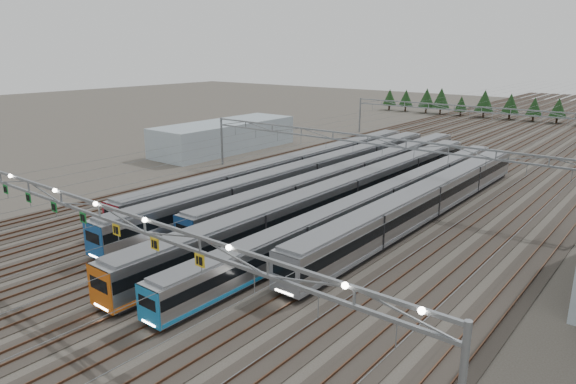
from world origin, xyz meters
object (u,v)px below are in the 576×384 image
Objects in this scene: train_e at (383,200)px; gantry_near at (98,214)px; train_b at (308,175)px; train_a at (295,167)px; train_c at (356,174)px; west_shed at (225,136)px; train_d at (347,193)px; gantry_mid at (367,146)px; train_f at (427,200)px; gantry_far at (481,114)px.

gantry_near is (-6.80, -32.52, 5.18)m from train_e.
gantry_near is (6.70, -35.93, 4.89)m from train_b.
train_b is (4.50, -2.67, 0.05)m from train_a.
west_shed reaches higher than train_c.
train_a reaches higher than train_c.
train_b is 0.98× the size of train_e.
train_d is at bearing -64.45° from train_c.
train_d is 4.59m from train_e.
gantry_mid is 38.23m from west_shed.
train_f is (4.50, 2.21, 0.30)m from train_e.
train_e is 1.27× the size of train_f.
train_c is 1.11× the size of gantry_far.
gantry_mid is (-2.25, 8.47, 4.21)m from train_d.
west_shed is (-39.10, 17.94, 0.55)m from train_d.
train_e is (18.00, -6.07, -0.24)m from train_a.
gantry_far reaches higher than train_a.
gantry_mid reaches higher than train_b.
gantry_mid is at bearing 154.41° from train_f.
gantry_mid reaches higher than west_shed.
train_f is 13.16m from gantry_mid.
gantry_mid is (-6.75, 7.59, 4.48)m from train_e.
gantry_near is at bearing -108.02° from train_f.
train_c is 10.43m from train_d.
train_a is 1.09× the size of gantry_near.
gantry_far reaches higher than train_c.
train_f is 1.76× the size of west_shed.
train_a is 9.33m from train_c.
gantry_near reaches higher than gantry_mid.
train_f is 0.94× the size of gantry_near.
gantry_far is (-11.25, 50.39, 4.19)m from train_f.
west_shed reaches higher than train_e.
train_c is 1.18× the size of train_f.
train_c is at bearing 136.50° from train_e.
train_d is 53.68m from gantry_far.
gantry_mid reaches higher than train_d.
gantry_near is (-11.30, -34.73, 4.88)m from train_f.
gantry_far reaches higher than train_e.
train_d is 9.51m from train_f.
train_e is (13.50, -3.41, -0.29)m from train_b.
train_d is at bearing -161.10° from train_f.
train_e is 5.02m from train_f.
gantry_far reaches higher than train_b.
gantry_near reaches higher than train_a.
train_a is 1.17× the size of train_f.
gantry_near is 1.00× the size of gantry_mid.
gantry_near is 1.00× the size of gantry_far.
train_f is 51.80m from gantry_far.
gantry_far is (2.25, 44.06, 4.30)m from train_c.
train_d is 43.03m from west_shed.
train_a is at bearing -172.30° from gantry_mid.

